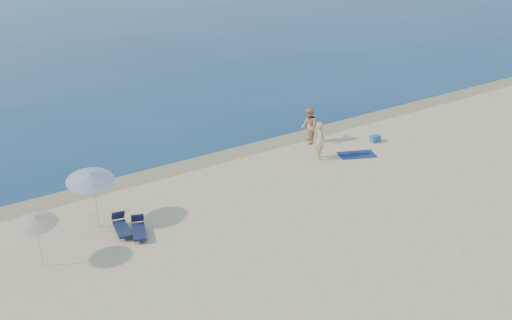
{
  "coord_description": "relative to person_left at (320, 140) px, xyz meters",
  "views": [
    {
      "loc": [
        -16.72,
        -6.1,
        12.3
      ],
      "look_at": [
        -1.05,
        16.0,
        1.0
      ],
      "focal_mm": 45.0,
      "sensor_mm": 36.0,
      "label": 1
    }
  ],
  "objects": [
    {
      "name": "umbrella_far",
      "position": [
        -14.63,
        -1.87,
        0.87
      ],
      "size": [
        2.11,
        2.12,
        2.12
      ],
      "rotation": [
        0.0,
        0.0,
        -0.43
      ],
      "color": "silver",
      "rests_on": "ground"
    },
    {
      "name": "wet_sand_strip",
      "position": [
        -3.04,
        3.12,
        -0.97
      ],
      "size": [
        240.0,
        1.6,
        0.0
      ],
      "primitive_type": "cube",
      "color": "#847254",
      "rests_on": "ground"
    },
    {
      "name": "lounger_left",
      "position": [
        -11.26,
        -1.29,
        -0.72
      ],
      "size": [
        0.84,
        1.64,
        0.69
      ],
      "rotation": [
        0.0,
        0.0,
        -0.22
      ],
      "color": "#151E3B",
      "rests_on": "ground"
    },
    {
      "name": "beach_towel",
      "position": [
        1.87,
        -0.74,
        -0.95
      ],
      "size": [
        2.11,
        1.7,
        0.03
      ],
      "primitive_type": "cube",
      "rotation": [
        0.0,
        0.0,
        -0.42
      ],
      "color": "#0F1B4B",
      "rests_on": "ground"
    },
    {
      "name": "person_right",
      "position": [
        0.93,
        1.97,
        -0.0
      ],
      "size": [
        1.06,
        1.16,
        1.93
      ],
      "primitive_type": "imported",
      "rotation": [
        0.0,
        0.0,
        -2.01
      ],
      "color": "tan",
      "rests_on": "ground"
    },
    {
      "name": "white_bag",
      "position": [
        3.03,
        1.31,
        -0.84
      ],
      "size": [
        0.38,
        0.35,
        0.27
      ],
      "primitive_type": "cube",
      "rotation": [
        0.0,
        0.0,
        -0.33
      ],
      "color": "silver",
      "rests_on": "ground"
    },
    {
      "name": "blue_cooler",
      "position": [
        3.98,
        0.07,
        -0.79
      ],
      "size": [
        0.54,
        0.41,
        0.36
      ],
      "primitive_type": "cube",
      "rotation": [
        0.0,
        0.0,
        -0.12
      ],
      "color": "#1B5396",
      "rests_on": "ground"
    },
    {
      "name": "person_left",
      "position": [
        0.0,
        0.0,
        0.0
      ],
      "size": [
        0.76,
        0.84,
        1.94
      ],
      "primitive_type": "imported",
      "rotation": [
        0.0,
        0.0,
        1.02
      ],
      "color": "tan",
      "rests_on": "ground"
    },
    {
      "name": "lounger_right",
      "position": [
        -10.8,
        -1.87,
        -0.72
      ],
      "size": [
        1.03,
        1.6,
        0.67
      ],
      "rotation": [
        0.0,
        0.0,
        -0.38
      ],
      "color": "#161B3E",
      "rests_on": "ground"
    },
    {
      "name": "umbrella_near",
      "position": [
        -11.9,
        -0.12,
        1.14
      ],
      "size": [
        2.47,
        2.49,
        2.49
      ],
      "rotation": [
        0.0,
        0.0,
        -0.39
      ],
      "color": "silver",
      "rests_on": "ground"
    }
  ]
}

